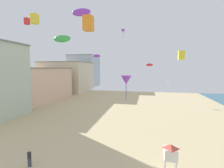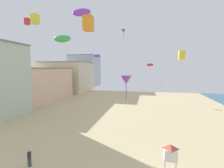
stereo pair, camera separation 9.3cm
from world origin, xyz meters
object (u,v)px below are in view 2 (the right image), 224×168
(kite_flyer, at_px, (29,157))
(kite_green_parafoil, at_px, (62,39))
(kite_red_parafoil, at_px, (150,65))
(kite_orange_box, at_px, (88,23))
(kite_purple_delta, at_px, (126,80))
(kite_yellow_box_2, at_px, (35,19))
(lifeguard_stand, at_px, (170,152))
(kite_purple_parafoil_2, at_px, (81,12))
(kite_red_box, at_px, (27,21))
(kite_yellow_box, at_px, (182,55))
(kite_purple_parafoil, at_px, (97,56))
(kite_purple_delta_2, at_px, (123,31))
(kite_white_parafoil, at_px, (169,83))

(kite_flyer, distance_m, kite_green_parafoil, 17.19)
(kite_red_parafoil, xyz_separation_m, kite_orange_box, (-7.06, -27.16, 3.93))
(kite_purple_delta, bearing_deg, kite_flyer, -139.14)
(kite_green_parafoil, xyz_separation_m, kite_yellow_box_2, (-5.81, 1.43, 3.78))
(lifeguard_stand, height_order, kite_green_parafoil, kite_green_parafoil)
(lifeguard_stand, distance_m, kite_purple_parafoil_2, 20.50)
(kite_orange_box, height_order, kite_red_box, kite_red_box)
(lifeguard_stand, bearing_deg, kite_purple_parafoil_2, 127.95)
(kite_purple_delta, xyz_separation_m, kite_purple_parafoil_2, (-6.77, 2.64, 9.27))
(kite_flyer, height_order, kite_purple_delta, kite_purple_delta)
(lifeguard_stand, height_order, kite_red_parafoil, kite_red_parafoil)
(kite_yellow_box, distance_m, kite_yellow_box_2, 26.61)
(kite_purple_parafoil, bearing_deg, kite_red_box, -108.85)
(lifeguard_stand, relative_size, kite_yellow_box, 1.56)
(kite_red_parafoil, bearing_deg, kite_red_box, -121.31)
(kite_purple_delta, bearing_deg, lifeguard_stand, -47.59)
(kite_green_parafoil, bearing_deg, kite_purple_parafoil_2, -19.95)
(lifeguard_stand, height_order, kite_red_box, kite_red_box)
(lifeguard_stand, distance_m, kite_purple_delta_2, 28.67)
(kite_orange_box, xyz_separation_m, kite_white_parafoil, (12.18, 27.82, -8.68))
(kite_white_parafoil, bearing_deg, kite_green_parafoil, -130.56)
(kite_purple_delta_2, bearing_deg, kite_yellow_box, -23.75)
(kite_red_box, bearing_deg, kite_purple_delta_2, 61.97)
(kite_purple_delta_2, xyz_separation_m, kite_yellow_box, (11.58, -5.09, -5.99))
(lifeguard_stand, height_order, kite_purple_parafoil_2, kite_purple_parafoil_2)
(kite_orange_box, distance_m, kite_green_parafoil, 8.84)
(kite_red_parafoil, distance_m, kite_purple_delta, 25.60)
(kite_red_parafoil, bearing_deg, kite_yellow_box, -66.70)
(kite_flyer, distance_m, kite_white_parafoil, 37.06)
(kite_flyer, relative_size, kite_red_parafoil, 0.89)
(kite_flyer, bearing_deg, kite_purple_parafoil_2, -32.35)
(kite_orange_box, bearing_deg, kite_purple_parafoil_2, 121.16)
(kite_white_parafoil, bearing_deg, kite_purple_delta_2, -143.27)
(kite_orange_box, height_order, kite_purple_parafoil_2, kite_purple_parafoil_2)
(kite_red_parafoil, bearing_deg, lifeguard_stand, -86.97)
(kite_green_parafoil, bearing_deg, kite_red_box, -114.74)
(kite_red_parafoil, height_order, kite_green_parafoil, kite_green_parafoil)
(kite_green_parafoil, bearing_deg, lifeguard_stand, -30.82)
(kite_purple_delta, bearing_deg, kite_orange_box, -155.43)
(lifeguard_stand, xyz_separation_m, kite_orange_box, (-8.66, 3.20, 12.33))
(kite_purple_parafoil_2, height_order, kite_yellow_box_2, kite_yellow_box_2)
(kite_purple_parafoil, height_order, kite_purple_delta_2, kite_purple_delta_2)
(kite_yellow_box, height_order, kite_green_parafoil, kite_green_parafoil)
(kite_green_parafoil, bearing_deg, kite_orange_box, -41.86)
(kite_red_parafoil, relative_size, kite_purple_delta_2, 0.87)
(kite_yellow_box, bearing_deg, kite_green_parafoil, -156.13)
(kite_red_parafoil, height_order, kite_purple_delta, kite_red_parafoil)
(kite_green_parafoil, bearing_deg, kite_purple_delta_2, 60.85)
(kite_orange_box, relative_size, kite_red_box, 1.98)
(kite_purple_parafoil_2, distance_m, kite_red_box, 7.20)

